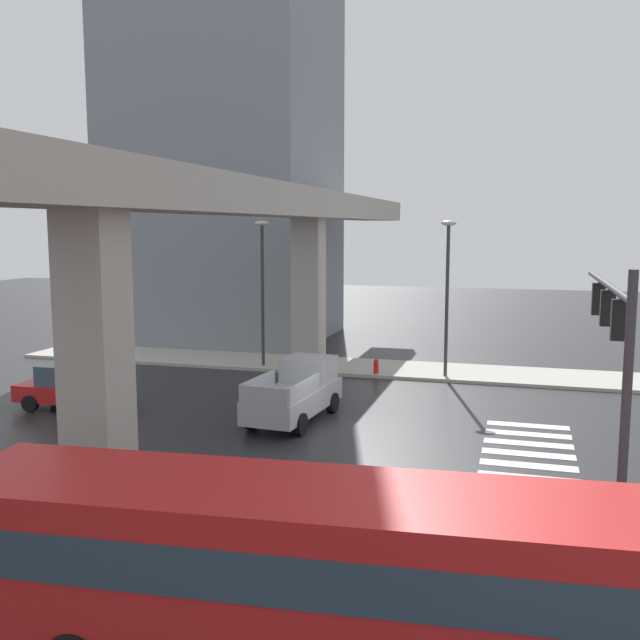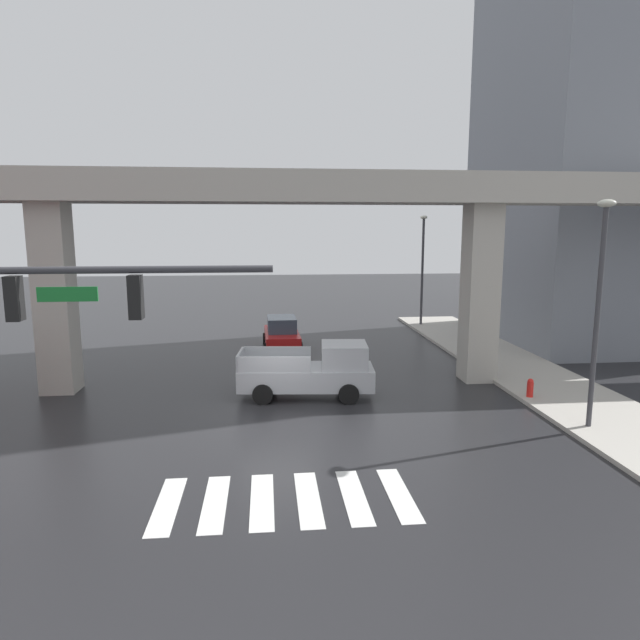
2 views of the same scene
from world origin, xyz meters
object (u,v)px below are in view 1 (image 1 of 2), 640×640
Objects in this scene: city_bus at (286,565)px; street_lamp_near_corner at (447,280)px; street_lamp_far_north at (78,273)px; fire_hydrant at (376,368)px; sedan_red at (73,387)px; street_lamp_mid_block at (262,276)px; pickup_truck at (297,392)px; traffic_signal_mast at (612,337)px.

city_bus is 22.74m from street_lamp_near_corner.
fire_hydrant is at bearing -91.42° from street_lamp_far_north.
street_lamp_mid_block reaches higher than sedan_red.
sedan_red is (-0.97, 8.74, -0.14)m from pickup_truck.
pickup_truck is 6.17× the size of fire_hydrant.
city_bus is at bearing 179.80° from street_lamp_near_corner.
traffic_signal_mast reaches higher than city_bus.
sedan_red is 0.60× the size of street_lamp_far_north.
traffic_signal_mast is at bearing -123.13° from street_lamp_far_north.
pickup_truck is 10.17m from street_lamp_near_corner.
traffic_signal_mast is 16.82m from street_lamp_near_corner.
sedan_red is 10.95m from street_lamp_mid_block.
street_lamp_mid_block is (15.98, 14.15, -0.01)m from traffic_signal_mast.
sedan_red is at bearing 70.28° from traffic_signal_mast.
sedan_red is 11.78m from street_lamp_far_north.
pickup_truck reaches higher than fire_hydrant.
street_lamp_near_corner is 1.00× the size of street_lamp_mid_block.
traffic_signal_mast is (6.58, -5.30, 2.84)m from city_bus.
street_lamp_far_north reaches higher than sedan_red.
pickup_truck is 8.14m from fire_hydrant.
street_lamp_near_corner is 8.52× the size of fire_hydrant.
city_bus is at bearing -162.80° from pickup_truck.
street_lamp_near_corner reaches higher than city_bus.
street_lamp_far_north is at bearing 88.58° from fire_hydrant.
city_bus reaches higher than sedan_red.
city_bus is 24.40m from street_lamp_mid_block.
street_lamp_near_corner reaches higher than traffic_signal_mast.
traffic_signal_mast is 18.17m from fire_hydrant.
city_bus is 18.61m from sedan_red.
pickup_truck is 8.79m from sedan_red.
street_lamp_mid_block is (9.38, -4.27, 3.70)m from sedan_red.
sedan_red reaches higher than fire_hydrant.
sedan_red is at bearing 125.41° from street_lamp_near_corner.
sedan_red is at bearing -147.06° from street_lamp_far_north.
street_lamp_far_north is at bearing 90.00° from street_lamp_near_corner.
fire_hydrant is at bearing -93.97° from street_lamp_mid_block.
street_lamp_mid_block is at bearing 41.51° from traffic_signal_mast.
city_bus is at bearing -135.13° from sedan_red.
fire_hydrant is (-0.40, -16.11, -4.13)m from street_lamp_far_north.
street_lamp_far_north is (9.38, 6.08, 3.70)m from sedan_red.
street_lamp_mid_block is at bearing 27.97° from pickup_truck.
street_lamp_near_corner is at bearing -54.59° from sedan_red.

